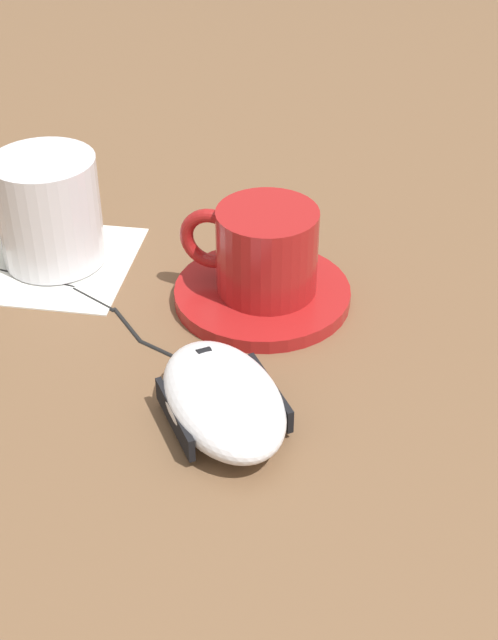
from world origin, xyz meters
TOP-DOWN VIEW (x-y plane):
  - ground_plane at (0.00, 0.00)m, footprint 3.00×3.00m
  - saucer at (0.04, -0.01)m, footprint 0.13×0.13m
  - coffee_cup at (0.05, -0.01)m, footprint 0.10×0.07m
  - computer_mouse at (0.01, -0.14)m, footprint 0.10×0.13m
  - mouse_cable at (-0.15, 0.01)m, footprint 0.30×0.14m
  - napkin_under_glass at (-0.12, 0.05)m, footprint 0.15×0.15m
  - drinking_glass at (-0.11, 0.06)m, footprint 0.08×0.08m

SIDE VIEW (x-z plane):
  - ground_plane at x=0.00m, z-range 0.00..0.00m
  - napkin_under_glass at x=-0.12m, z-range 0.00..0.00m
  - mouse_cable at x=-0.15m, z-range 0.00..0.00m
  - saucer at x=0.04m, z-range 0.00..0.01m
  - computer_mouse at x=0.01m, z-range 0.00..0.04m
  - coffee_cup at x=0.05m, z-range 0.01..0.07m
  - drinking_glass at x=-0.11m, z-range 0.00..0.09m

